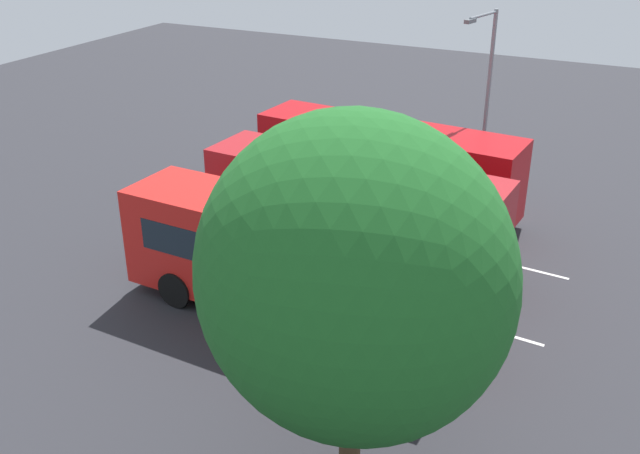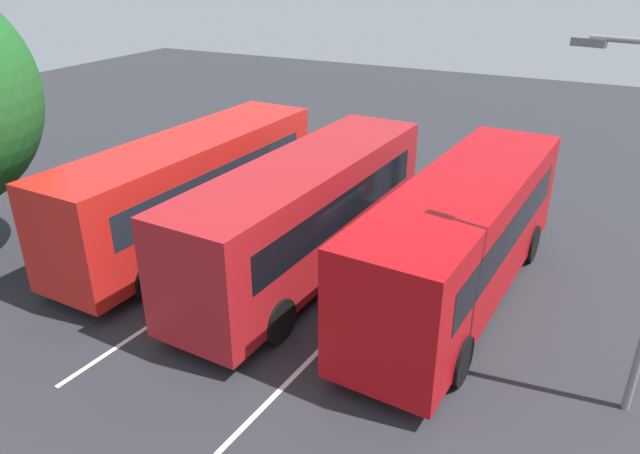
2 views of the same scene
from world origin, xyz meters
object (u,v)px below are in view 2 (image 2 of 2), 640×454
Objects in this scene: bus_far_left at (462,235)px; bus_center_left at (307,212)px; pedestrian at (486,176)px; bus_center_right at (192,186)px.

bus_far_left is 1.00× the size of bus_center_left.
bus_center_left is at bearing 100.41° from bus_far_left.
bus_far_left reaches higher than pedestrian.
bus_center_left is 1.00× the size of bus_center_right.
bus_center_left is (-0.44, 4.14, 0.00)m from bus_far_left.
bus_center_right is (-0.26, 8.17, 0.00)m from bus_far_left.
bus_center_right is 5.54× the size of pedestrian.
bus_center_right is at bearing 90.80° from bus_center_left.
bus_center_left is at bearing -89.79° from bus_center_right.
bus_center_right is at bearing 96.20° from bus_far_left.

